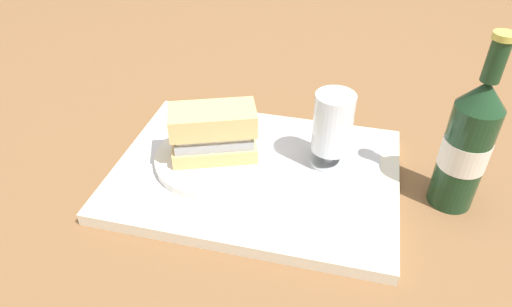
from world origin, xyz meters
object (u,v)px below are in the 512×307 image
Objects in this scene: sandwich at (215,134)px; beer_bottle at (467,145)px; plate at (214,160)px; beer_glass at (332,128)px.

beer_bottle reaches higher than sandwich.
beer_glass is (0.18, 0.04, 0.06)m from plate.
beer_glass is at bearing 13.77° from plate.
plate is 0.05m from sandwich.
sandwich is at bearing 20.88° from plate.
sandwich is 0.36m from beer_bottle.
beer_bottle is (0.36, 0.02, 0.08)m from plate.
beer_bottle reaches higher than beer_glass.
beer_glass is 0.19m from beer_bottle.
beer_glass reaches higher than sandwich.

